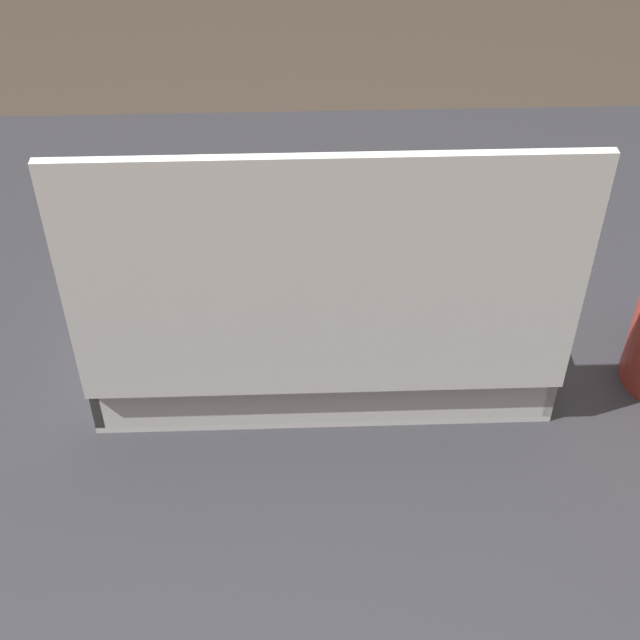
{
  "coord_description": "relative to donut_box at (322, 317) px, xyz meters",
  "views": [
    {
      "loc": [
        0.08,
        0.57,
        1.27
      ],
      "look_at": [
        0.06,
        -0.05,
        0.75
      ],
      "focal_mm": 50.0,
      "sensor_mm": 36.0,
      "label": 1
    }
  ],
  "objects": [
    {
      "name": "paper_napkin",
      "position": [
        -0.06,
        -0.26,
        -0.05
      ],
      "size": [
        0.16,
        0.12,
        0.01
      ],
      "color": "#CC4C47",
      "rests_on": "dining_table"
    },
    {
      "name": "dining_table",
      "position": [
        -0.05,
        0.02,
        -0.14
      ],
      "size": [
        1.11,
        0.98,
        0.73
      ],
      "color": "#2D2D33",
      "rests_on": "ground_plane"
    },
    {
      "name": "donut_box",
      "position": [
        0.0,
        0.0,
        0.0
      ],
      "size": [
        0.37,
        0.23,
        0.26
      ],
      "color": "white",
      "rests_on": "dining_table"
    }
  ]
}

